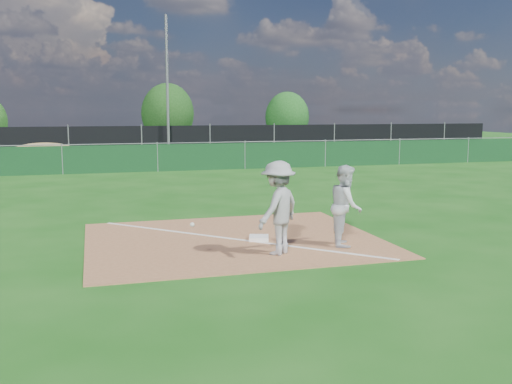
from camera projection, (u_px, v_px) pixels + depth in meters
ground at (174, 186)px, 20.51m from camera, size 90.00×90.00×0.00m
infield_dirt at (233, 240)px, 11.95m from camera, size 6.00×5.00×0.02m
foul_line at (233, 239)px, 11.95m from camera, size 5.01×5.01×0.01m
green_fence at (158, 158)px, 25.18m from camera, size 44.00×0.05×1.20m
dirt_mound at (44, 155)px, 27.14m from camera, size 3.38×2.60×1.17m
black_fence at (142, 142)px, 32.75m from camera, size 46.00×0.04×1.80m
parking_lot at (136, 151)px, 37.63m from camera, size 46.00×9.00×0.01m
light_pole at (167, 87)px, 32.43m from camera, size 0.16×0.16×8.00m
first_base at (259, 238)px, 11.87m from camera, size 0.50×0.50×0.08m
play_at_first at (278, 208)px, 10.63m from camera, size 2.36×1.23×1.76m
runner at (346, 205)px, 11.38m from camera, size 0.86×0.96×1.63m
car_left at (43, 142)px, 36.03m from camera, size 4.10×1.98×1.35m
car_mid at (95, 140)px, 35.88m from camera, size 5.00×1.80×1.64m
car_right at (206, 141)px, 38.02m from camera, size 4.54×1.85×1.32m
tree_mid at (168, 113)px, 43.57m from camera, size 4.00×4.00×4.74m
tree_right at (287, 117)px, 45.65m from camera, size 3.50×3.50×4.16m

